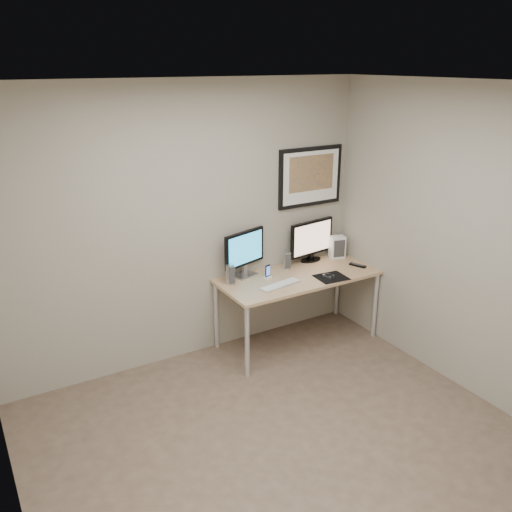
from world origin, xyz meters
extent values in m
plane|color=#4C3B2F|center=(0.00, 0.00, 0.00)|extent=(3.60, 3.60, 0.00)
plane|color=white|center=(0.00, 0.00, 2.60)|extent=(3.60, 3.60, 0.00)
plane|color=gray|center=(0.00, 1.70, 1.30)|extent=(3.60, 0.00, 3.60)
plane|color=gray|center=(1.80, 0.00, 1.30)|extent=(0.00, 3.40, 3.40)
cube|color=#9C694B|center=(1.00, 1.35, 0.71)|extent=(1.60, 0.70, 0.03)
cylinder|color=silver|center=(0.24, 1.04, 0.35)|extent=(0.04, 0.04, 0.70)
cylinder|color=silver|center=(0.24, 1.66, 0.35)|extent=(0.04, 0.04, 0.70)
cylinder|color=silver|center=(1.76, 1.04, 0.35)|extent=(0.04, 0.04, 0.70)
cylinder|color=silver|center=(1.76, 1.66, 0.35)|extent=(0.04, 0.04, 0.70)
cube|color=black|center=(1.35, 1.68, 1.62)|extent=(0.75, 0.03, 0.60)
cube|color=silver|center=(1.35, 1.67, 1.62)|extent=(0.67, 0.00, 0.52)
cube|color=#F3A321|center=(1.35, 1.66, 1.66)|extent=(0.54, 0.00, 0.36)
cube|color=#ABABB0|center=(0.54, 1.61, 0.74)|extent=(0.27, 0.22, 0.02)
cube|color=#ABABB0|center=(0.54, 1.61, 0.80)|extent=(0.05, 0.05, 0.10)
cube|color=black|center=(0.54, 1.61, 1.02)|extent=(0.49, 0.17, 0.34)
cube|color=teal|center=(0.54, 1.59, 1.02)|extent=(0.43, 0.13, 0.29)
cube|color=black|center=(1.35, 1.63, 0.74)|extent=(0.25, 0.16, 0.02)
cube|color=black|center=(1.35, 1.63, 0.78)|extent=(0.06, 0.05, 0.05)
cube|color=black|center=(1.35, 1.63, 0.99)|extent=(0.56, 0.11, 0.37)
cube|color=tan|center=(1.35, 1.61, 0.99)|extent=(0.50, 0.07, 0.31)
cylinder|color=#ABABB0|center=(0.32, 1.50, 0.83)|extent=(0.08, 0.08, 0.20)
cylinder|color=#ABABB0|center=(1.01, 1.56, 0.82)|extent=(0.09, 0.09, 0.18)
cube|color=black|center=(0.71, 1.45, 0.80)|extent=(0.08, 0.08, 0.13)
cube|color=silver|center=(0.71, 1.23, 0.74)|extent=(0.45, 0.19, 0.02)
cube|color=black|center=(1.25, 1.14, 0.73)|extent=(0.31, 0.28, 0.00)
ellipsoid|color=black|center=(1.23, 1.16, 0.75)|extent=(0.08, 0.11, 0.03)
cube|color=black|center=(1.67, 1.25, 0.74)|extent=(0.11, 0.18, 0.02)
cube|color=silver|center=(1.65, 1.57, 0.85)|extent=(0.18, 0.15, 0.24)
camera|label=1|loc=(-1.88, -2.71, 2.74)|focal=38.00mm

